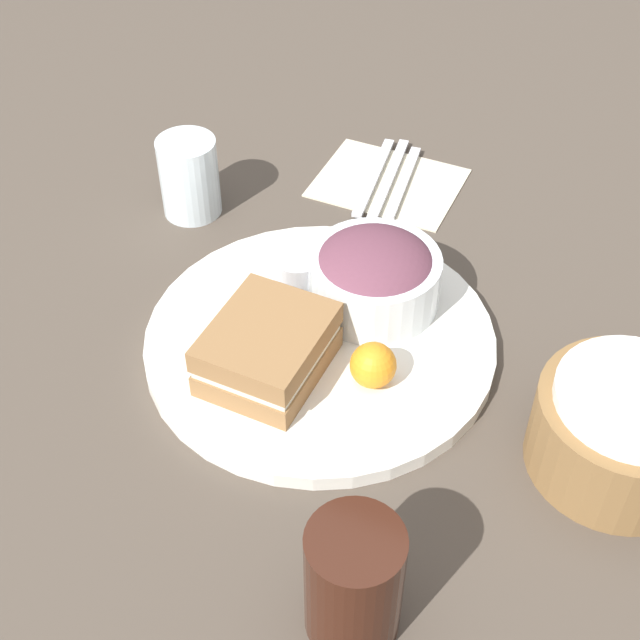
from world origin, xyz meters
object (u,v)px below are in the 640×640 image
at_px(dressing_cup, 297,272).
at_px(fork, 374,177).
at_px(spoon, 403,182).
at_px(salad_bowl, 374,274).
at_px(bread_basket, 624,429).
at_px(drink_glass, 354,582).
at_px(sandwich, 268,349).
at_px(plate, 320,341).
at_px(water_glass, 189,177).
at_px(knife, 388,179).

height_order(dressing_cup, fork, dressing_cup).
distance_m(dressing_cup, spoon, 0.23).
distance_m(salad_bowl, bread_basket, 0.27).
bearing_deg(drink_glass, sandwich, -138.95).
xyz_separation_m(drink_glass, fork, (-0.53, -0.20, -0.05)).
xyz_separation_m(plate, drink_glass, (0.25, 0.14, 0.05)).
bearing_deg(spoon, salad_bowl, -175.10).
bearing_deg(drink_glass, fork, -159.67).
bearing_deg(salad_bowl, sandwich, -22.42).
relative_size(dressing_cup, water_glass, 0.53).
relative_size(salad_bowl, bread_basket, 0.86).
bearing_deg(dressing_cup, plate, 42.76).
bearing_deg(plate, dressing_cup, -137.24).
distance_m(fork, knife, 0.02).
height_order(drink_glass, spoon, drink_glass).
xyz_separation_m(plate, spoon, (-0.28, -0.02, -0.00)).
relative_size(dressing_cup, drink_glass, 0.45).
relative_size(sandwich, dressing_cup, 2.45).
relative_size(drink_glass, bread_basket, 0.71).
bearing_deg(spoon, dressing_cup, 165.11).
distance_m(drink_glass, spoon, 0.56).
height_order(sandwich, bread_basket, bread_basket).
height_order(salad_bowl, spoon, salad_bowl).
bearing_deg(plate, salad_bowl, 157.11).
bearing_deg(drink_glass, plate, -150.76).
height_order(dressing_cup, bread_basket, bread_basket).
distance_m(sandwich, fork, 0.34).
xyz_separation_m(salad_bowl, spoon, (-0.22, -0.05, -0.04)).
bearing_deg(bread_basket, salad_bowl, -108.69).
relative_size(sandwich, knife, 0.71).
bearing_deg(fork, salad_bowl, -166.10).
bearing_deg(knife, sandwich, 174.55).
xyz_separation_m(bread_basket, spoon, (-0.31, -0.31, -0.04)).
relative_size(plate, fork, 2.10).
relative_size(knife, water_glass, 1.84).
height_order(sandwich, salad_bowl, salad_bowl).
xyz_separation_m(sandwich, knife, (-0.34, -0.01, -0.04)).
bearing_deg(drink_glass, bread_basket, 147.13).
xyz_separation_m(sandwich, spoon, (-0.35, 0.00, -0.04)).
xyz_separation_m(knife, water_glass, (0.14, -0.19, 0.04)).
relative_size(bread_basket, fork, 0.95).
xyz_separation_m(drink_glass, spoon, (-0.53, -0.16, -0.05)).
bearing_deg(bread_basket, knife, -132.87).
xyz_separation_m(salad_bowl, bread_basket, (0.09, 0.26, -0.01)).
bearing_deg(knife, salad_bowl, -170.54).
relative_size(salad_bowl, drink_glass, 1.20).
height_order(bread_basket, spoon, bread_basket).
distance_m(sandwich, drink_glass, 0.25).
height_order(drink_glass, fork, drink_glass).
bearing_deg(fork, knife, -90.00).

